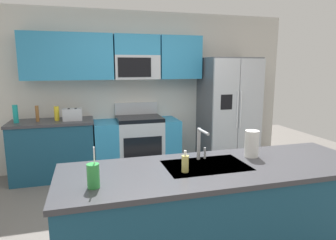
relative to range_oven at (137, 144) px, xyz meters
name	(u,v)px	position (x,y,z in m)	size (l,w,h in m)	color
ground_plane	(180,223)	(0.16, -1.80, -0.44)	(9.00, 9.00, 0.00)	#66605B
kitchen_wall_unit	(134,80)	(0.02, 0.28, 1.03)	(5.20, 0.43, 2.60)	beige
back_counter	(54,150)	(-1.29, 0.00, 0.01)	(1.22, 0.63, 0.90)	navy
range_oven	(137,144)	(0.00, 0.00, 0.00)	(1.36, 0.61, 1.10)	#B7BABF
refrigerator	(228,112)	(1.59, -0.07, 0.48)	(0.90, 0.76, 1.85)	#4C4F54
island_counter	(218,216)	(0.25, -2.55, 0.01)	(2.59, 0.85, 0.90)	navy
toaster	(73,114)	(-0.99, -0.05, 0.55)	(0.28, 0.16, 0.18)	#B7BABF
pepper_mill	(37,114)	(-1.48, 0.00, 0.57)	(0.05, 0.05, 0.24)	brown
bottle_teal	(15,114)	(-1.77, -0.05, 0.59)	(0.07, 0.07, 0.26)	teal
bottle_yellow	(57,113)	(-1.21, 0.00, 0.56)	(0.07, 0.07, 0.21)	yellow
sink_faucet	(201,141)	(0.16, -2.36, 0.62)	(0.08, 0.21, 0.28)	#B7BABF
drink_cup_green	(93,176)	(-0.76, -2.72, 0.54)	(0.08, 0.08, 0.29)	green
soap_dispenser	(185,163)	(-0.06, -2.60, 0.53)	(0.06, 0.06, 0.17)	#D8CC66
paper_towel_roll	(252,144)	(0.64, -2.39, 0.58)	(0.12, 0.12, 0.24)	white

